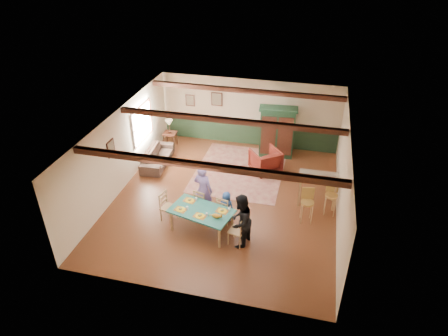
% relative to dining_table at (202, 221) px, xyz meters
% --- Properties ---
extents(floor, '(8.00, 8.00, 0.00)m').
position_rel_dining_table_xyz_m(floor, '(0.30, 1.68, -0.37)').
color(floor, '#512716').
rests_on(floor, ground).
extents(wall_back, '(7.00, 0.02, 2.70)m').
position_rel_dining_table_xyz_m(wall_back, '(0.30, 5.68, 0.98)').
color(wall_back, beige).
rests_on(wall_back, floor).
extents(wall_left, '(0.02, 8.00, 2.70)m').
position_rel_dining_table_xyz_m(wall_left, '(-3.20, 1.68, 0.98)').
color(wall_left, beige).
rests_on(wall_left, floor).
extents(wall_right, '(0.02, 8.00, 2.70)m').
position_rel_dining_table_xyz_m(wall_right, '(3.80, 1.68, 0.98)').
color(wall_right, beige).
rests_on(wall_right, floor).
extents(ceiling, '(7.00, 8.00, 0.02)m').
position_rel_dining_table_xyz_m(ceiling, '(0.30, 1.68, 2.33)').
color(ceiling, silver).
rests_on(ceiling, wall_back).
extents(wainscot_back, '(6.95, 0.03, 0.90)m').
position_rel_dining_table_xyz_m(wainscot_back, '(0.30, 5.66, 0.08)').
color(wainscot_back, '#1B311E').
rests_on(wainscot_back, floor).
extents(ceiling_beam_front, '(6.95, 0.16, 0.16)m').
position_rel_dining_table_xyz_m(ceiling_beam_front, '(0.30, -0.62, 2.24)').
color(ceiling_beam_front, black).
rests_on(ceiling_beam_front, ceiling).
extents(ceiling_beam_mid, '(6.95, 0.16, 0.16)m').
position_rel_dining_table_xyz_m(ceiling_beam_mid, '(0.30, 2.08, 2.24)').
color(ceiling_beam_mid, black).
rests_on(ceiling_beam_mid, ceiling).
extents(ceiling_beam_back, '(6.95, 0.16, 0.16)m').
position_rel_dining_table_xyz_m(ceiling_beam_back, '(0.30, 4.68, 2.24)').
color(ceiling_beam_back, black).
rests_on(ceiling_beam_back, ceiling).
extents(window_left, '(0.06, 1.60, 1.30)m').
position_rel_dining_table_xyz_m(window_left, '(-3.17, 3.38, 1.18)').
color(window_left, white).
rests_on(window_left, wall_left).
extents(picture_left_wall, '(0.04, 0.42, 0.52)m').
position_rel_dining_table_xyz_m(picture_left_wall, '(-3.17, 1.08, 1.38)').
color(picture_left_wall, gray).
rests_on(picture_left_wall, wall_left).
extents(picture_back_a, '(0.45, 0.04, 0.55)m').
position_rel_dining_table_xyz_m(picture_back_a, '(-1.00, 5.65, 1.43)').
color(picture_back_a, gray).
rests_on(picture_back_a, wall_back).
extents(picture_back_b, '(0.38, 0.04, 0.48)m').
position_rel_dining_table_xyz_m(picture_back_b, '(-2.10, 5.65, 1.28)').
color(picture_back_b, gray).
rests_on(picture_back_b, wall_back).
extents(dining_table, '(1.94, 1.37, 0.73)m').
position_rel_dining_table_xyz_m(dining_table, '(0.00, 0.00, 0.00)').
color(dining_table, '#216A60').
rests_on(dining_table, floor).
extents(dining_chair_far_left, '(0.50, 0.52, 0.93)m').
position_rel_dining_table_xyz_m(dining_chair_far_left, '(-0.21, 0.78, 0.10)').
color(dining_chair_far_left, '#A98154').
rests_on(dining_chair_far_left, floor).
extents(dining_chair_far_right, '(0.50, 0.52, 0.93)m').
position_rel_dining_table_xyz_m(dining_chair_far_right, '(0.55, 0.59, 0.10)').
color(dining_chair_far_right, '#A98154').
rests_on(dining_chair_far_right, floor).
extents(dining_chair_end_left, '(0.52, 0.50, 0.93)m').
position_rel_dining_table_xyz_m(dining_chair_end_left, '(-1.09, 0.27, 0.10)').
color(dining_chair_end_left, '#A98154').
rests_on(dining_chair_end_left, floor).
extents(dining_chair_end_right, '(0.52, 0.50, 0.93)m').
position_rel_dining_table_xyz_m(dining_chair_end_right, '(1.09, -0.27, 0.10)').
color(dining_chair_end_right, '#A98154').
rests_on(dining_chair_end_right, floor).
extents(person_man, '(0.69, 0.54, 1.68)m').
position_rel_dining_table_xyz_m(person_man, '(-0.19, 0.85, 0.48)').
color(person_man, '#7F63AB').
rests_on(person_man, floor).
extents(person_woman, '(0.78, 0.91, 1.61)m').
position_rel_dining_table_xyz_m(person_woman, '(1.18, -0.29, 0.44)').
color(person_woman, black).
rests_on(person_woman, floor).
extents(person_child, '(0.54, 0.42, 0.98)m').
position_rel_dining_table_xyz_m(person_child, '(0.57, 0.66, 0.12)').
color(person_child, '#23478D').
rests_on(person_child, floor).
extents(cat, '(0.37, 0.22, 0.18)m').
position_rel_dining_table_xyz_m(cat, '(0.50, -0.22, 0.45)').
color(cat, orange).
rests_on(cat, dining_table).
extents(place_setting_near_left, '(0.45, 0.38, 0.11)m').
position_rel_dining_table_xyz_m(place_setting_near_left, '(-0.58, -0.11, 0.42)').
color(place_setting_near_left, yellow).
rests_on(place_setting_near_left, dining_table).
extents(place_setting_near_center, '(0.45, 0.38, 0.11)m').
position_rel_dining_table_xyz_m(place_setting_near_center, '(0.04, -0.26, 0.42)').
color(place_setting_near_center, yellow).
rests_on(place_setting_near_center, dining_table).
extents(place_setting_far_left, '(0.45, 0.38, 0.11)m').
position_rel_dining_table_xyz_m(place_setting_far_left, '(-0.46, 0.37, 0.42)').
color(place_setting_far_left, yellow).
rests_on(place_setting_far_left, dining_table).
extents(place_setting_far_right, '(0.45, 0.38, 0.11)m').
position_rel_dining_table_xyz_m(place_setting_far_right, '(0.58, 0.11, 0.42)').
color(place_setting_far_right, yellow).
rests_on(place_setting_far_right, dining_table).
extents(area_rug, '(3.09, 3.66, 0.01)m').
position_rel_dining_table_xyz_m(area_rug, '(0.39, 3.51, -0.36)').
color(area_rug, tan).
rests_on(area_rug, floor).
extents(armoire, '(1.44, 0.68, 1.97)m').
position_rel_dining_table_xyz_m(armoire, '(1.49, 4.96, 0.62)').
color(armoire, black).
rests_on(armoire, floor).
extents(armchair, '(1.31, 1.32, 0.87)m').
position_rel_dining_table_xyz_m(armchair, '(1.28, 3.69, 0.07)').
color(armchair, '#450F0D').
rests_on(armchair, floor).
extents(sofa, '(0.91, 2.03, 0.58)m').
position_rel_dining_table_xyz_m(sofa, '(-2.68, 3.31, -0.08)').
color(sofa, '#3F2F27').
rests_on(sofa, floor).
extents(end_table, '(0.51, 0.51, 0.60)m').
position_rel_dining_table_xyz_m(end_table, '(-2.68, 4.69, -0.06)').
color(end_table, black).
rests_on(end_table, floor).
extents(table_lamp, '(0.33, 0.33, 0.55)m').
position_rel_dining_table_xyz_m(table_lamp, '(-2.68, 4.69, 0.51)').
color(table_lamp, beige).
rests_on(table_lamp, end_table).
extents(counter_table, '(1.22, 0.72, 1.01)m').
position_rel_dining_table_xyz_m(counter_table, '(3.14, 2.16, 0.14)').
color(counter_table, tan).
rests_on(counter_table, floor).
extents(bar_stool_left, '(0.44, 0.47, 1.09)m').
position_rel_dining_table_xyz_m(bar_stool_left, '(2.89, 1.16, 0.18)').
color(bar_stool_left, '#B58D46').
rests_on(bar_stool_left, floor).
extents(bar_stool_right, '(0.38, 0.42, 1.07)m').
position_rel_dining_table_xyz_m(bar_stool_right, '(3.56, 1.72, 0.17)').
color(bar_stool_right, '#B58D46').
rests_on(bar_stool_right, floor).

